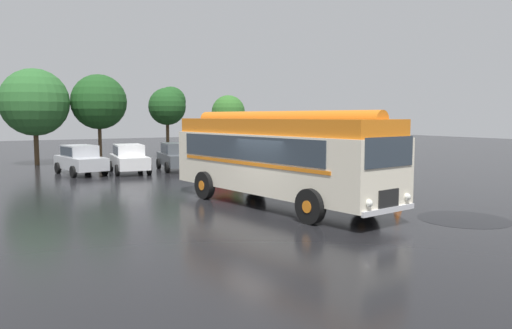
# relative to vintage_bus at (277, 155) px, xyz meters

# --- Properties ---
(ground_plane) EXTENTS (120.00, 120.00, 0.00)m
(ground_plane) POSITION_rel_vintage_bus_xyz_m (-0.89, -0.74, -1.89)
(ground_plane) COLOR black
(vintage_bus) EXTENTS (3.87, 10.34, 3.49)m
(vintage_bus) POSITION_rel_vintage_bus_xyz_m (0.00, 0.00, 0.00)
(vintage_bus) COLOR silver
(vintage_bus) RESTS_ON ground
(car_near_left) EXTENTS (2.42, 4.41, 1.66)m
(car_near_left) POSITION_rel_vintage_bus_xyz_m (-4.26, 14.05, -1.05)
(car_near_left) COLOR #B7BABF
(car_near_left) RESTS_ON ground
(car_mid_left) EXTENTS (2.33, 4.37, 1.66)m
(car_mid_left) POSITION_rel_vintage_bus_xyz_m (-1.67, 13.34, -1.05)
(car_mid_left) COLOR silver
(car_mid_left) RESTS_ON ground
(car_mid_right) EXTENTS (2.42, 4.40, 1.66)m
(car_mid_right) POSITION_rel_vintage_bus_xyz_m (1.31, 13.41, -1.05)
(car_mid_right) COLOR #4C5156
(car_mid_right) RESTS_ON ground
(car_far_right) EXTENTS (1.98, 4.21, 1.66)m
(car_far_right) POSITION_rel_vintage_bus_xyz_m (3.71, 12.96, -1.05)
(car_far_right) COLOR maroon
(car_far_right) RESTS_ON ground
(tree_left_of_centre) EXTENTS (4.51, 4.51, 6.49)m
(tree_left_of_centre) POSITION_rel_vintage_bus_xyz_m (-5.76, 21.08, 2.36)
(tree_left_of_centre) COLOR #4C3823
(tree_left_of_centre) RESTS_ON ground
(tree_centre) EXTENTS (3.88, 3.88, 6.26)m
(tree_centre) POSITION_rel_vintage_bus_xyz_m (-1.63, 20.84, 2.52)
(tree_centre) COLOR #4C3823
(tree_centre) RESTS_ON ground
(tree_right_of_centre) EXTENTS (2.95, 2.95, 5.64)m
(tree_right_of_centre) POSITION_rel_vintage_bus_xyz_m (4.13, 22.26, 2.30)
(tree_right_of_centre) COLOR #4C3823
(tree_right_of_centre) RESTS_ON ground
(tree_far_right) EXTENTS (2.81, 2.81, 5.07)m
(tree_far_right) POSITION_rel_vintage_bus_xyz_m (9.37, 22.15, 1.74)
(tree_far_right) COLOR #4C3823
(tree_far_right) RESTS_ON ground
(traffic_cone) EXTENTS (0.36, 0.36, 0.55)m
(traffic_cone) POSITION_rel_vintage_bus_xyz_m (3.33, -2.81, -1.62)
(traffic_cone) COLOR orange
(traffic_cone) RESTS_ON ground
(puddle_patch) EXTENTS (2.86, 2.86, 0.01)m
(puddle_patch) POSITION_rel_vintage_bus_xyz_m (3.84, -5.17, -1.89)
(puddle_patch) COLOR black
(puddle_patch) RESTS_ON ground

